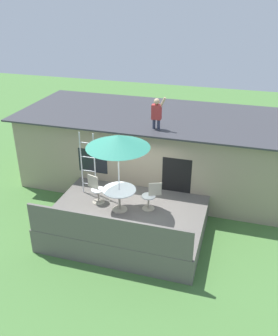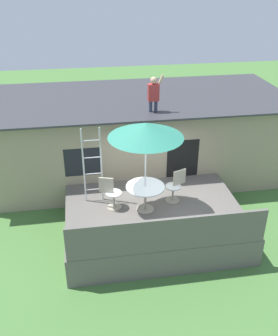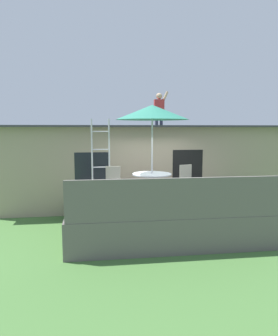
{
  "view_description": "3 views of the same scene",
  "coord_description": "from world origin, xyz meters",
  "px_view_note": "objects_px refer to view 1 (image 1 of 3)",
  "views": [
    {
      "loc": [
        3.13,
        -9.23,
        7.12
      ],
      "look_at": [
        0.04,
        1.12,
        1.76
      ],
      "focal_mm": 38.9,
      "sensor_mm": 36.0,
      "label": 1
    },
    {
      "loc": [
        -1.78,
        -8.58,
        6.72
      ],
      "look_at": [
        -0.26,
        0.91,
        1.58
      ],
      "focal_mm": 40.67,
      "sensor_mm": 36.0,
      "label": 2
    },
    {
      "loc": [
        -1.65,
        -8.01,
        2.73
      ],
      "look_at": [
        -0.45,
        0.96,
        1.57
      ],
      "focal_mm": 32.84,
      "sensor_mm": 36.0,
      "label": 3
    }
  ],
  "objects_px": {
    "patio_table": "(119,194)",
    "person_figure": "(157,112)",
    "step_ladder": "(88,164)",
    "patio_umbrella": "(118,141)",
    "patio_chair_right": "(151,196)",
    "patio_chair_left": "(96,189)"
  },
  "relations": [
    {
      "from": "step_ladder",
      "to": "patio_chair_left",
      "type": "height_order",
      "value": "step_ladder"
    },
    {
      "from": "patio_umbrella",
      "to": "patio_table",
      "type": "bearing_deg",
      "value": -165.96
    },
    {
      "from": "patio_table",
      "to": "step_ladder",
      "type": "bearing_deg",
      "value": 151.85
    },
    {
      "from": "step_ladder",
      "to": "patio_chair_right",
      "type": "bearing_deg",
      "value": -9.04
    },
    {
      "from": "patio_umbrella",
      "to": "patio_chair_right",
      "type": "height_order",
      "value": "patio_umbrella"
    },
    {
      "from": "person_figure",
      "to": "patio_chair_right",
      "type": "xyz_separation_m",
      "value": [
        0.3,
        -1.78,
        -2.19
      ]
    },
    {
      "from": "patio_table",
      "to": "patio_umbrella",
      "type": "height_order",
      "value": "patio_umbrella"
    },
    {
      "from": "patio_chair_left",
      "to": "patio_chair_right",
      "type": "relative_size",
      "value": 1.0
    },
    {
      "from": "patio_table",
      "to": "patio_chair_left",
      "type": "bearing_deg",
      "value": 163.32
    },
    {
      "from": "patio_table",
      "to": "person_figure",
      "type": "distance_m",
      "value": 3.03
    },
    {
      "from": "person_figure",
      "to": "step_ladder",
      "type": "bearing_deg",
      "value": -143.89
    },
    {
      "from": "step_ladder",
      "to": "person_figure",
      "type": "height_order",
      "value": "person_figure"
    },
    {
      "from": "patio_table",
      "to": "patio_chair_right",
      "type": "distance_m",
      "value": 0.99
    },
    {
      "from": "patio_umbrella",
      "to": "step_ladder",
      "type": "distance_m",
      "value": 1.96
    },
    {
      "from": "patio_umbrella",
      "to": "step_ladder",
      "type": "bearing_deg",
      "value": 151.85
    },
    {
      "from": "step_ladder",
      "to": "person_figure",
      "type": "relative_size",
      "value": 1.98
    },
    {
      "from": "step_ladder",
      "to": "person_figure",
      "type": "distance_m",
      "value": 2.87
    },
    {
      "from": "patio_umbrella",
      "to": "person_figure",
      "type": "xyz_separation_m",
      "value": [
        0.62,
        2.14,
        0.3
      ]
    },
    {
      "from": "patio_table",
      "to": "patio_umbrella",
      "type": "xyz_separation_m",
      "value": [
        0.0,
        0.0,
        1.76
      ]
    },
    {
      "from": "patio_table",
      "to": "patio_chair_left",
      "type": "height_order",
      "value": "patio_chair_left"
    },
    {
      "from": "step_ladder",
      "to": "patio_chair_right",
      "type": "distance_m",
      "value": 2.37
    },
    {
      "from": "patio_umbrella",
      "to": "person_figure",
      "type": "height_order",
      "value": "person_figure"
    }
  ]
}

